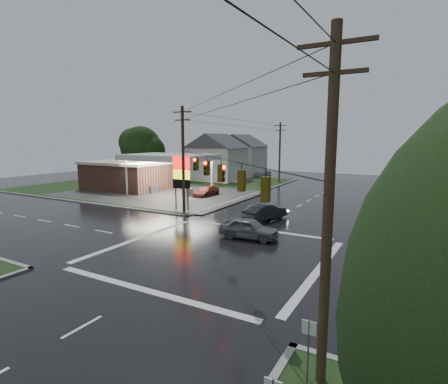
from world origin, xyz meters
The scene contains 15 objects.
ground centered at (0.00, 0.00, 0.00)m, with size 120.00×120.00×0.00m, color black.
grass_nw centered at (-26.00, 26.00, 0.04)m, with size 36.00×36.00×0.08m, color black.
gas_station centered at (-25.68, 19.70, 2.55)m, with size 26.20×18.00×5.60m.
pylon_sign centered at (-10.50, 10.50, 4.01)m, with size 2.00×0.35×6.00m.
utility_pole_nw centered at (-9.50, 9.50, 5.72)m, with size 2.20×0.32×11.00m.
utility_pole_se centered at (9.50, -9.50, 5.72)m, with size 2.20×0.32×11.00m.
utility_pole_n centered at (-9.50, 38.00, 5.47)m, with size 2.20×0.32×10.50m.
traffic_signals centered at (0.02, -0.02, 6.48)m, with size 26.87×26.87×1.47m.
house_near centered at (-20.95, 36.00, 4.41)m, with size 11.05×8.48×8.60m.
house_far centered at (-21.95, 48.00, 4.41)m, with size 11.05×8.48×8.60m.
tree_nw_behind centered at (-33.84, 29.99, 6.18)m, with size 8.93×7.60×10.00m.
tree_ne_near centered at (14.14, 21.99, 5.56)m, with size 7.99×6.80×8.98m.
car_north centered at (-0.80, 10.70, 0.79)m, with size 1.68×4.80×1.58m, color #22272A.
car_crossing centered at (0.51, 4.25, 0.79)m, with size 1.87×4.66×1.59m, color slate.
car_pump centered at (-13.00, 19.45, 0.68)m, with size 1.90×4.69×1.36m, color maroon.
Camera 1 is at (11.76, -19.92, 7.79)m, focal length 28.00 mm.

